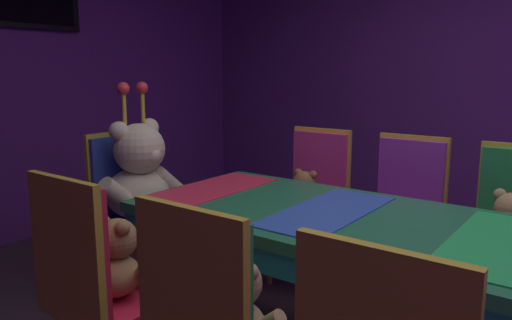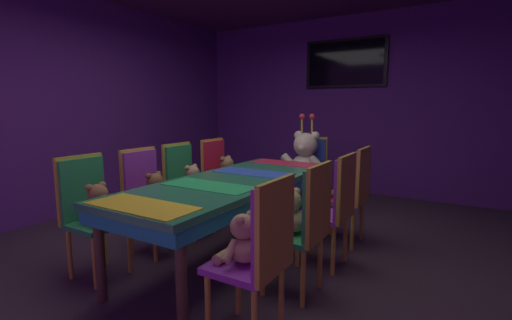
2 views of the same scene
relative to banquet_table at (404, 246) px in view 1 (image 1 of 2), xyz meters
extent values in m
cube|color=#26724C|center=(0.00, 0.00, 0.06)|extent=(0.90, 2.44, 0.05)
cube|color=teal|center=(0.00, 0.00, -0.01)|extent=(0.88, 2.39, 0.10)
cylinder|color=#4C3826|center=(0.38, 1.10, -0.31)|extent=(0.07, 0.07, 0.69)
cylinder|color=#4C3826|center=(-0.38, 1.10, -0.31)|extent=(0.07, 0.07, 0.69)
cube|color=green|center=(0.00, -0.35, 0.09)|extent=(0.77, 0.32, 0.01)
cube|color=blue|center=(0.00, 0.35, 0.09)|extent=(0.77, 0.32, 0.01)
cube|color=#E52D4C|center=(0.00, 1.04, 0.09)|extent=(0.77, 0.32, 0.01)
sphere|color=brown|center=(-0.71, -0.21, 0.09)|extent=(0.06, 0.06, 0.06)
cube|color=#268C4C|center=(-0.91, 0.28, 0.06)|extent=(0.05, 0.38, 0.50)
cube|color=gold|center=(-0.93, 0.28, 0.06)|extent=(0.03, 0.41, 0.55)
sphere|color=tan|center=(-0.72, 0.28, 0.03)|extent=(0.15, 0.15, 0.15)
sphere|color=tan|center=(-0.66, 0.28, 0.02)|extent=(0.06, 0.06, 0.06)
sphere|color=tan|center=(-0.73, 0.34, 0.09)|extent=(0.06, 0.06, 0.06)
sphere|color=tan|center=(-0.73, 0.22, 0.09)|extent=(0.06, 0.06, 0.06)
cylinder|color=tan|center=(-0.69, 0.37, -0.09)|extent=(0.05, 0.14, 0.13)
cylinder|color=tan|center=(-0.61, 0.33, -0.16)|extent=(0.07, 0.14, 0.07)
cube|color=red|center=(-0.73, 0.90, -0.21)|extent=(0.40, 0.40, 0.04)
cube|color=red|center=(-0.91, 0.90, 0.06)|extent=(0.05, 0.38, 0.50)
cube|color=gold|center=(-0.93, 0.90, 0.06)|extent=(0.03, 0.41, 0.55)
ellipsoid|color=#9E7247|center=(-0.73, 0.90, -0.10)|extent=(0.20, 0.20, 0.16)
sphere|color=#9E7247|center=(-0.71, 0.90, 0.04)|extent=(0.16, 0.16, 0.16)
sphere|color=tan|center=(-0.66, 0.90, 0.03)|extent=(0.06, 0.06, 0.06)
sphere|color=#9E7247|center=(-0.73, 0.96, 0.10)|extent=(0.06, 0.06, 0.06)
sphere|color=#9E7247|center=(-0.73, 0.84, 0.10)|extent=(0.06, 0.06, 0.06)
cylinder|color=#9E7247|center=(-0.69, 1.00, -0.09)|extent=(0.06, 0.14, 0.14)
cylinder|color=#9E7247|center=(-0.69, 0.79, -0.09)|extent=(0.06, 0.14, 0.14)
cylinder|color=#9E7247|center=(-0.60, 0.95, -0.16)|extent=(0.07, 0.15, 0.07)
cylinder|color=#9E7247|center=(-0.60, 0.84, -0.16)|extent=(0.07, 0.15, 0.07)
cube|color=#268C4C|center=(0.72, -0.27, -0.21)|extent=(0.40, 0.40, 0.04)
cylinder|color=gold|center=(0.88, -0.11, -0.44)|extent=(0.04, 0.04, 0.42)
cylinder|color=gold|center=(0.56, -0.11, -0.44)|extent=(0.04, 0.04, 0.42)
ellipsoid|color=tan|center=(0.72, -0.27, -0.11)|extent=(0.20, 0.20, 0.16)
sphere|color=tan|center=(0.70, -0.27, 0.04)|extent=(0.16, 0.16, 0.16)
sphere|color=tan|center=(0.64, -0.27, 0.03)|extent=(0.06, 0.06, 0.06)
sphere|color=tan|center=(0.72, -0.21, 0.10)|extent=(0.06, 0.06, 0.06)
cylinder|color=tan|center=(0.67, -0.17, -0.09)|extent=(0.06, 0.14, 0.13)
cylinder|color=tan|center=(0.58, -0.22, -0.16)|extent=(0.07, 0.15, 0.07)
cube|color=purple|center=(0.73, 0.30, -0.21)|extent=(0.40, 0.40, 0.04)
cube|color=purple|center=(0.91, 0.30, 0.06)|extent=(0.05, 0.38, 0.50)
cube|color=gold|center=(0.94, 0.30, 0.06)|extent=(0.03, 0.41, 0.55)
cylinder|color=gold|center=(0.89, 0.46, -0.44)|extent=(0.04, 0.04, 0.42)
cylinder|color=gold|center=(0.89, 0.14, -0.44)|extent=(0.04, 0.04, 0.42)
cylinder|color=gold|center=(0.57, 0.46, -0.44)|extent=(0.04, 0.04, 0.42)
cylinder|color=gold|center=(0.57, 0.14, -0.44)|extent=(0.04, 0.04, 0.42)
cube|color=#CC338C|center=(0.72, 0.89, -0.21)|extent=(0.40, 0.40, 0.04)
cube|color=#CC338C|center=(0.90, 0.89, 0.06)|extent=(0.05, 0.38, 0.50)
cube|color=gold|center=(0.92, 0.89, 0.06)|extent=(0.03, 0.41, 0.55)
cylinder|color=gold|center=(0.88, 1.05, -0.44)|extent=(0.04, 0.04, 0.42)
cylinder|color=gold|center=(0.88, 0.73, -0.44)|extent=(0.04, 0.04, 0.42)
cylinder|color=gold|center=(0.56, 1.05, -0.44)|extent=(0.04, 0.04, 0.42)
cylinder|color=gold|center=(0.56, 0.73, -0.44)|extent=(0.04, 0.04, 0.42)
ellipsoid|color=olive|center=(0.72, 0.89, -0.12)|extent=(0.18, 0.18, 0.14)
sphere|color=olive|center=(0.70, 0.89, 0.01)|extent=(0.14, 0.14, 0.14)
sphere|color=#AE7747|center=(0.65, 0.89, 0.00)|extent=(0.05, 0.05, 0.05)
sphere|color=olive|center=(0.72, 0.84, 0.06)|extent=(0.05, 0.05, 0.05)
sphere|color=olive|center=(0.72, 0.95, 0.06)|extent=(0.05, 0.05, 0.05)
cylinder|color=olive|center=(0.68, 0.81, -0.10)|extent=(0.05, 0.12, 0.12)
cylinder|color=olive|center=(0.68, 0.98, -0.10)|extent=(0.05, 0.12, 0.12)
cylinder|color=olive|center=(0.60, 0.85, -0.16)|extent=(0.06, 0.13, 0.06)
cylinder|color=olive|center=(0.60, 0.94, -0.16)|extent=(0.06, 0.13, 0.06)
cube|color=#2D47B2|center=(0.00, 1.64, -0.21)|extent=(0.40, 0.40, 0.04)
cube|color=#2D47B2|center=(0.00, 1.82, 0.06)|extent=(0.38, 0.05, 0.50)
cube|color=gold|center=(0.00, 1.84, 0.06)|extent=(0.41, 0.03, 0.55)
cylinder|color=gold|center=(0.16, 1.80, -0.44)|extent=(0.04, 0.04, 0.42)
cylinder|color=gold|center=(0.16, 1.48, -0.44)|extent=(0.04, 0.04, 0.42)
cylinder|color=gold|center=(-0.16, 1.80, -0.44)|extent=(0.04, 0.04, 0.42)
cylinder|color=gold|center=(-0.16, 1.48, -0.44)|extent=(0.04, 0.04, 0.42)
ellipsoid|color=beige|center=(0.00, 1.64, -0.03)|extent=(0.38, 0.38, 0.30)
sphere|color=beige|center=(0.00, 1.61, 0.25)|extent=(0.30, 0.30, 0.30)
sphere|color=#FFF2C8|center=(0.00, 1.50, 0.22)|extent=(0.11, 0.11, 0.11)
sphere|color=beige|center=(0.11, 1.64, 0.36)|extent=(0.11, 0.11, 0.11)
sphere|color=beige|center=(-0.11, 1.64, 0.36)|extent=(0.11, 0.11, 0.11)
cylinder|color=beige|center=(0.19, 1.56, 0.00)|extent=(0.27, 0.11, 0.25)
cylinder|color=beige|center=(-0.19, 1.56, 0.00)|extent=(0.27, 0.11, 0.25)
cylinder|color=beige|center=(0.10, 1.39, -0.13)|extent=(0.28, 0.13, 0.13)
cylinder|color=beige|center=(-0.10, 1.39, -0.13)|extent=(0.28, 0.13, 0.13)
cylinder|color=gold|center=(0.07, 1.64, 0.50)|extent=(0.02, 0.02, 0.20)
sphere|color=#E5333F|center=(0.07, 1.64, 0.60)|extent=(0.07, 0.07, 0.07)
cylinder|color=gold|center=(-0.07, 1.64, 0.50)|extent=(0.02, 0.02, 0.20)
sphere|color=#E5333F|center=(-0.07, 1.64, 0.60)|extent=(0.07, 0.07, 0.07)
camera|label=1|loc=(-1.85, -0.64, 0.69)|focal=34.09mm
camera|label=2|loc=(1.80, -2.59, 0.72)|focal=25.27mm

